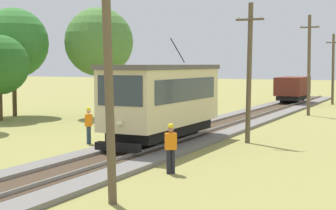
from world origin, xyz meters
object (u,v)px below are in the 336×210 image
Objects in this scene: utility_pole_far at (309,64)px; red_tram at (163,99)px; utility_pole_near_tram at (108,56)px; tree_horizon at (99,42)px; track_worker at (171,146)px; second_worker at (89,124)px; utility_pole_mid at (249,71)px; freight_car at (293,88)px; utility_pole_distant at (333,68)px; tree_right_near at (13,43)px.

red_tram is at bearing -101.04° from utility_pole_far.
red_tram is 1.08× the size of utility_pole_near_tram.
tree_horizon is at bearing -150.90° from utility_pole_far.
track_worker is at bearing 93.42° from utility_pole_near_tram.
second_worker is at bearing 12.70° from track_worker.
tree_horizon is (-13.57, -7.55, 1.61)m from utility_pole_far.
red_tram is 1.25× the size of utility_pole_mid.
utility_pole_near_tram is 1.00× the size of tree_horizon.
second_worker is at bearing -96.66° from freight_car.
utility_pole_distant is at bearing 90.00° from utility_pole_mid.
second_worker is at bearing -59.10° from tree_horizon.
red_tram is at bearing -89.99° from freight_car.
utility_pole_distant reaches higher than second_worker.
tree_right_near is (-16.05, -20.15, 3.83)m from freight_car.
utility_pole_distant is (0.00, 11.86, -0.39)m from utility_pole_far.
utility_pole_mid is (3.43, -25.32, 1.95)m from freight_car.
freight_car is 38.36m from utility_pole_near_tram.
red_tram is 1.07× the size of tree_right_near.
freight_car is 0.70× the size of utility_pole_far.
freight_car is 2.91× the size of track_worker.
tree_right_near is (-19.22, 13.50, 4.40)m from track_worker.
utility_pole_distant reaches higher than track_worker.
tree_right_near is 6.36m from tree_horizon.
tree_right_near is at bearing -158.43° from tree_horizon.
track_worker and second_worker have the same top height.
utility_pole_distant reaches higher than red_tram.
utility_pole_distant is at bearing 83.36° from red_tram.
utility_pole_mid is 8.71m from track_worker.
utility_pole_distant is at bearing -114.35° from second_worker.
utility_pole_mid is at bearing -44.31° from track_worker.
utility_pole_distant is at bearing -42.91° from track_worker.
track_worker is at bearing -35.09° from tree_right_near.
utility_pole_mid is at bearing -14.85° from tree_right_near.
utility_pole_mid is at bearing -162.90° from second_worker.
tree_horizon reaches higher than utility_pole_far.
track_worker is at bearing 133.36° from second_worker.
utility_pole_mid is at bearing 36.18° from red_tram.
second_worker is 16.11m from tree_right_near.
utility_pole_far reaches higher than utility_pole_mid.
utility_pole_near_tram is 5.43m from track_worker.
tree_right_near reaches higher than utility_pole_near_tram.
utility_pole_distant is (0.00, 26.92, -0.06)m from utility_pole_mid.
tree_horizon is (-13.31, 15.84, 4.46)m from track_worker.
utility_pole_far is (3.43, -10.26, 2.28)m from freight_car.
second_worker is 0.22× the size of tree_horizon.
freight_car is at bearing 60.35° from tree_horizon.
tree_right_near is at bearing 154.46° from red_tram.
utility_pole_near_tram is at bearing -90.00° from utility_pole_far.
utility_pole_distant reaches higher than freight_car.
utility_pole_distant is (0.00, 39.72, -0.61)m from utility_pole_near_tram.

